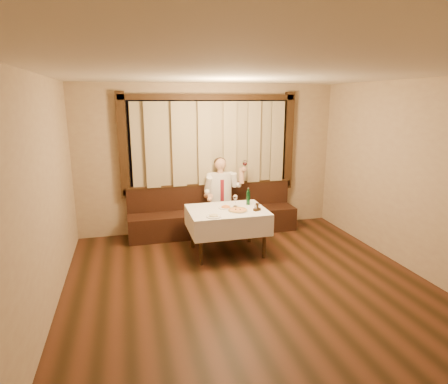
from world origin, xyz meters
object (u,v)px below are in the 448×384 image
object	(u,v)px
green_bottle	(248,198)
cruet_caddy	(257,208)
dining_table	(227,215)
pasta_red	(226,206)
pizza	(238,210)
pasta_cream	(214,215)
seated_man	(222,191)
banquette	(213,217)

from	to	relation	value
green_bottle	cruet_caddy	size ratio (longest dim) A/B	2.24
dining_table	pasta_red	bearing A→B (deg)	92.36
pizza	pasta_cream	world-z (taller)	pasta_cream
pasta_cream	cruet_caddy	bearing A→B (deg)	10.85
pizza	green_bottle	distance (m)	0.43
seated_man	pasta_red	bearing A→B (deg)	-100.01
dining_table	pasta_cream	xyz separation A→B (m)	(-0.31, -0.34, 0.14)
pasta_cream	banquette	bearing A→B (deg)	77.39
green_bottle	dining_table	bearing A→B (deg)	-157.28
banquette	pasta_red	distance (m)	1.07
dining_table	green_bottle	distance (m)	0.51
pasta_cream	cruet_caddy	xyz separation A→B (m)	(0.75, 0.14, 0.01)
cruet_caddy	banquette	bearing A→B (deg)	87.66
pasta_cream	seated_man	distance (m)	1.36
cruet_caddy	seated_man	size ratio (longest dim) A/B	0.09
pizza	pasta_red	bearing A→B (deg)	124.53
dining_table	pasta_cream	distance (m)	0.48
dining_table	seated_man	world-z (taller)	seated_man
pizza	pasta_red	world-z (taller)	pasta_red
banquette	pasta_red	bearing A→B (deg)	-90.18
seated_man	pizza	bearing A→B (deg)	-90.41
pizza	pasta_red	size ratio (longest dim) A/B	1.31
pizza	cruet_caddy	world-z (taller)	cruet_caddy
dining_table	cruet_caddy	xyz separation A→B (m)	(0.45, -0.20, 0.15)
pasta_red	cruet_caddy	xyz separation A→B (m)	(0.45, -0.27, 0.01)
seated_man	cruet_caddy	bearing A→B (deg)	-75.20
banquette	green_bottle	xyz separation A→B (m)	(0.42, -0.85, 0.57)
dining_table	green_bottle	bearing A→B (deg)	22.72
banquette	pasta_cream	world-z (taller)	banquette
pizza	banquette	bearing A→B (deg)	96.94
dining_table	pasta_red	size ratio (longest dim) A/B	5.18
banquette	dining_table	size ratio (longest dim) A/B	2.52
seated_man	dining_table	bearing A→B (deg)	-99.08
banquette	pizza	size ratio (longest dim) A/B	9.93
green_bottle	seated_man	distance (m)	0.81
banquette	pasta_cream	xyz separation A→B (m)	(-0.31, -1.37, 0.48)
cruet_caddy	seated_man	world-z (taller)	seated_man
pizza	cruet_caddy	bearing A→B (deg)	-11.27
pasta_cream	pasta_red	bearing A→B (deg)	53.91
cruet_caddy	seated_man	xyz separation A→B (m)	(-0.30, 1.13, 0.04)
pasta_cream	green_bottle	xyz separation A→B (m)	(0.73, 0.52, 0.09)
banquette	dining_table	world-z (taller)	banquette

